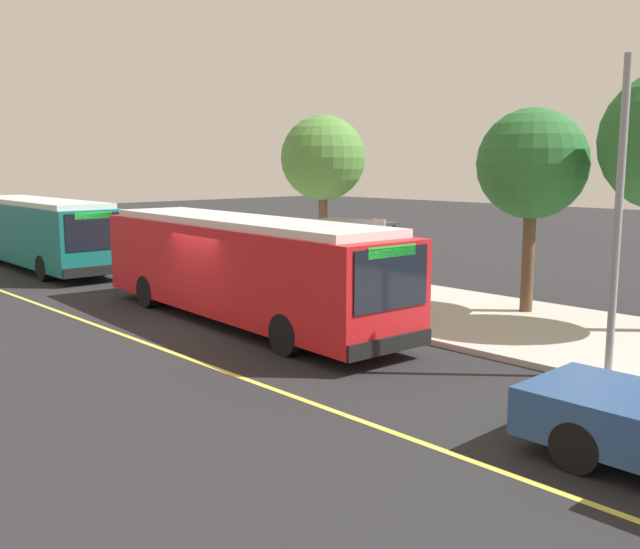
# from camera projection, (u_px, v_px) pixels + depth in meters

# --- Properties ---
(ground_plane) EXTENTS (120.00, 120.00, 0.00)m
(ground_plane) POSITION_uv_depth(u_px,v_px,m) (204.00, 325.00, 19.53)
(ground_plane) COLOR #232326
(sidewalk_curb) EXTENTS (44.00, 6.40, 0.15)m
(sidewalk_curb) POSITION_uv_depth(u_px,v_px,m) (355.00, 295.00, 23.57)
(sidewalk_curb) COLOR #B7B2A8
(sidewalk_curb) RESTS_ON ground_plane
(lane_stripe_center) EXTENTS (36.00, 0.14, 0.01)m
(lane_stripe_center) POSITION_uv_depth(u_px,v_px,m) (132.00, 338.00, 18.05)
(lane_stripe_center) COLOR #E0D64C
(lane_stripe_center) RESTS_ON ground_plane
(transit_bus_main) EXTENTS (12.09, 3.38, 2.95)m
(transit_bus_main) POSITION_uv_depth(u_px,v_px,m) (241.00, 265.00, 19.67)
(transit_bus_main) COLOR red
(transit_bus_main) RESTS_ON ground_plane
(transit_bus_second) EXTENTS (11.47, 2.97, 2.95)m
(transit_bus_second) POSITION_uv_depth(u_px,v_px,m) (39.00, 231.00, 30.00)
(transit_bus_second) COLOR #146B66
(transit_bus_second) RESTS_ON ground_plane
(bus_shelter) EXTENTS (2.90, 1.60, 2.48)m
(bus_shelter) POSITION_uv_depth(u_px,v_px,m) (349.00, 242.00, 22.77)
(bus_shelter) COLOR #333338
(bus_shelter) RESTS_ON sidewalk_curb
(waiting_bench) EXTENTS (1.60, 0.48, 0.95)m
(waiting_bench) POSITION_uv_depth(u_px,v_px,m) (349.00, 282.00, 22.79)
(waiting_bench) COLOR brown
(waiting_bench) RESTS_ON sidewalk_curb
(route_sign_post) EXTENTS (0.44, 0.08, 2.80)m
(route_sign_post) POSITION_uv_depth(u_px,v_px,m) (379.00, 254.00, 19.35)
(route_sign_post) COLOR #333338
(route_sign_post) RESTS_ON sidewalk_curb
(pedestrian_commuter) EXTENTS (0.24, 0.40, 1.69)m
(pedestrian_commuter) POSITION_uv_depth(u_px,v_px,m) (379.00, 282.00, 19.82)
(pedestrian_commuter) COLOR #282D47
(pedestrian_commuter) RESTS_ON sidewalk_curb
(street_tree_upstreet) EXTENTS (3.15, 3.15, 5.85)m
(street_tree_upstreet) POSITION_uv_depth(u_px,v_px,m) (532.00, 165.00, 20.03)
(street_tree_upstreet) COLOR brown
(street_tree_upstreet) RESTS_ON sidewalk_curb
(street_tree_downstreet) EXTENTS (3.33, 3.33, 6.18)m
(street_tree_downstreet) POSITION_uv_depth(u_px,v_px,m) (323.00, 159.00, 27.69)
(street_tree_downstreet) COLOR brown
(street_tree_downstreet) RESTS_ON sidewalk_curb
(utility_pole) EXTENTS (0.16, 0.16, 6.40)m
(utility_pole) POSITION_uv_depth(u_px,v_px,m) (618.00, 217.00, 14.20)
(utility_pole) COLOR gray
(utility_pole) RESTS_ON sidewalk_curb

